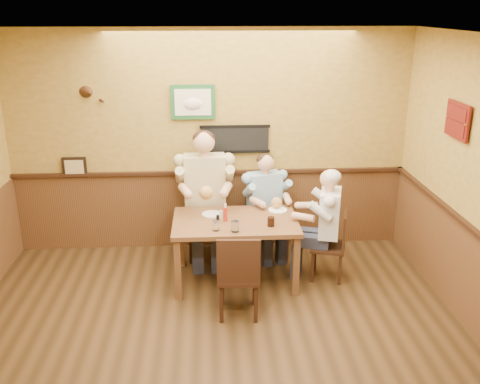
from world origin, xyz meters
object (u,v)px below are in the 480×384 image
at_px(diner_tan_shirt, 205,202).
at_px(water_glass_mid, 235,226).
at_px(chair_right_end, 328,245).
at_px(diner_blue_polo, 264,210).
at_px(cola_tumbler, 271,222).
at_px(water_glass_left, 216,226).
at_px(chair_near_side, 238,273).
at_px(hot_sauce_bottle, 225,213).
at_px(dining_table, 235,227).
at_px(chair_back_left, 206,218).
at_px(diner_white_elder, 329,231).
at_px(salt_shaker, 221,214).
at_px(chair_back_right, 264,223).
at_px(pepper_shaker, 218,219).

xyz_separation_m(diner_tan_shirt, water_glass_mid, (0.32, -0.98, 0.08)).
relative_size(chair_right_end, diner_blue_polo, 0.70).
bearing_deg(cola_tumbler, water_glass_left, -171.99).
bearing_deg(chair_near_side, hot_sauce_bottle, -78.64).
relative_size(chair_near_side, hot_sauce_bottle, 5.05).
height_order(dining_table, chair_back_left, chair_back_left).
distance_m(diner_white_elder, salt_shaker, 1.25).
bearing_deg(water_glass_mid, water_glass_left, 166.80).
height_order(chair_near_side, diner_white_elder, diner_white_elder).
xyz_separation_m(dining_table, diner_white_elder, (1.07, -0.00, -0.07)).
distance_m(chair_back_left, cola_tumbler, 1.15).
bearing_deg(diner_tan_shirt, cola_tumbler, -51.73).
height_order(chair_back_right, cola_tumbler, cola_tumbler).
height_order(diner_tan_shirt, water_glass_left, diner_tan_shirt).
distance_m(chair_back_left, diner_white_elder, 1.56).
relative_size(chair_right_end, diner_white_elder, 0.70).
height_order(water_glass_left, salt_shaker, water_glass_left).
relative_size(chair_back_left, diner_blue_polo, 0.86).
bearing_deg(salt_shaker, cola_tumbler, -26.40).
distance_m(cola_tumbler, hot_sauce_bottle, 0.52).
bearing_deg(diner_white_elder, chair_back_right, -120.62).
relative_size(diner_blue_polo, water_glass_mid, 9.66).
height_order(cola_tumbler, hot_sauce_bottle, hot_sauce_bottle).
distance_m(chair_right_end, salt_shaker, 1.29).
bearing_deg(diner_white_elder, pepper_shaker, -71.28).
bearing_deg(pepper_shaker, water_glass_left, -96.21).
distance_m(chair_back_right, diner_tan_shirt, 0.81).
bearing_deg(water_glass_left, chair_near_side, -64.22).
distance_m(cola_tumbler, salt_shaker, 0.60).
relative_size(dining_table, salt_shaker, 16.05).
bearing_deg(chair_right_end, dining_table, -74.38).
relative_size(hot_sauce_bottle, salt_shaker, 2.09).
xyz_separation_m(diner_tan_shirt, water_glass_left, (0.12, -0.94, 0.07)).
xyz_separation_m(water_glass_mid, cola_tumbler, (0.40, 0.13, -0.01)).
bearing_deg(chair_near_side, pepper_shaker, -70.83).
bearing_deg(water_glass_left, cola_tumbler, 8.01).
distance_m(chair_back_right, water_glass_left, 1.23).
relative_size(chair_back_right, salt_shaker, 9.55).
distance_m(chair_right_end, water_glass_mid, 1.21).
bearing_deg(diner_tan_shirt, diner_white_elder, -26.89).
distance_m(water_glass_mid, salt_shaker, 0.42).
bearing_deg(cola_tumbler, diner_tan_shirt, 130.19).
bearing_deg(cola_tumbler, salt_shaker, 153.60).
bearing_deg(cola_tumbler, chair_near_side, -126.16).
relative_size(diner_blue_polo, cola_tumbler, 11.59).
relative_size(chair_back_left, salt_shaker, 11.77).
relative_size(cola_tumbler, pepper_shaker, 1.14).
xyz_separation_m(diner_white_elder, salt_shaker, (-1.23, 0.07, 0.20)).
bearing_deg(chair_near_side, diner_tan_shirt, -73.50).
height_order(chair_right_end, salt_shaker, salt_shaker).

